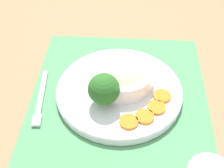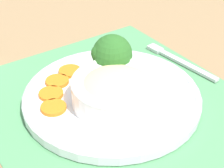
{
  "view_description": "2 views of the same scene",
  "coord_description": "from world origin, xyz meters",
  "views": [
    {
      "loc": [
        0.01,
        0.54,
        0.58
      ],
      "look_at": [
        0.02,
        -0.0,
        0.03
      ],
      "focal_mm": 50.0,
      "sensor_mm": 36.0,
      "label": 1
    },
    {
      "loc": [
        -0.33,
        -0.42,
        0.4
      ],
      "look_at": [
        -0.01,
        -0.01,
        0.05
      ],
      "focal_mm": 60.0,
      "sensor_mm": 36.0,
      "label": 2
    }
  ],
  "objects": [
    {
      "name": "placemat",
      "position": [
        0.0,
        0.0,
        0.0
      ],
      "size": [
        0.46,
        0.49,
        0.0
      ],
      "color": "#4C8C59",
      "rests_on": "ground_plane"
    },
    {
      "name": "broccoli_floret",
      "position": [
        0.04,
        0.05,
        0.07
      ],
      "size": [
        0.07,
        0.07,
        0.08
      ],
      "color": "#84AD5B",
      "rests_on": "plate"
    },
    {
      "name": "plate",
      "position": [
        0.0,
        0.0,
        0.02
      ],
      "size": [
        0.31,
        0.31,
        0.02
      ],
      "color": "silver",
      "rests_on": "placemat"
    },
    {
      "name": "fork",
      "position": [
        0.19,
        0.03,
        0.01
      ],
      "size": [
        0.02,
        0.18,
        0.01
      ],
      "rotation": [
        0.0,
        0.0,
        0.04
      ],
      "color": "silver",
      "rests_on": "placemat"
    },
    {
      "name": "ground_plane",
      "position": [
        0.0,
        0.0,
        0.0
      ],
      "size": [
        4.0,
        4.0,
        0.0
      ],
      "primitive_type": "plane",
      "color": "#8C704C"
    },
    {
      "name": "carrot_slice_far",
      "position": [
        -0.09,
        0.06,
        0.02
      ],
      "size": [
        0.04,
        0.04,
        0.01
      ],
      "color": "orange",
      "rests_on": "plate"
    },
    {
      "name": "carrot_slice_near",
      "position": [
        -0.02,
        0.1,
        0.02
      ],
      "size": [
        0.04,
        0.04,
        0.01
      ],
      "color": "orange",
      "rests_on": "plate"
    },
    {
      "name": "carrot_slice_extra",
      "position": [
        -0.1,
        0.03,
        0.02
      ],
      "size": [
        0.04,
        0.04,
        0.01
      ],
      "color": "orange",
      "rests_on": "plate"
    },
    {
      "name": "bowl",
      "position": [
        -0.01,
        -0.02,
        0.05
      ],
      "size": [
        0.15,
        0.15,
        0.05
      ],
      "color": "white",
      "rests_on": "plate"
    },
    {
      "name": "carrot_slice_middle",
      "position": [
        -0.06,
        0.09,
        0.02
      ],
      "size": [
        0.04,
        0.04,
        0.01
      ],
      "color": "orange",
      "rests_on": "plate"
    }
  ]
}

